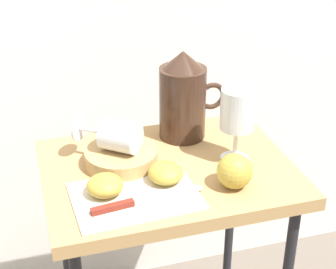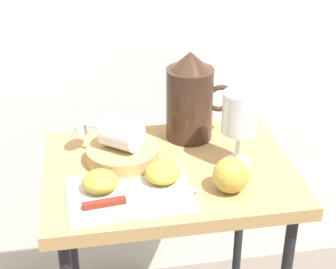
# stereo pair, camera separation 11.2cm
# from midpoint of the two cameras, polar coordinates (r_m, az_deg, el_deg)

# --- Properties ---
(table) EXTENTS (0.54, 0.40, 0.71)m
(table) POSITION_cam_midpoint_polar(r_m,az_deg,el_deg) (1.20, 2.68, -6.98)
(table) COLOR #AD8451
(table) RESTS_ON ground_plane
(linen_napkin) EXTENTS (0.26, 0.19, 0.00)m
(linen_napkin) POSITION_cam_midpoint_polar(r_m,az_deg,el_deg) (1.07, -1.18, -6.46)
(linen_napkin) COLOR beige
(linen_napkin) RESTS_ON table
(basket_tray) EXTENTS (0.16, 0.16, 0.03)m
(basket_tray) POSITION_cam_midpoint_polar(r_m,az_deg,el_deg) (1.17, -2.16, -2.23)
(basket_tray) COLOR tan
(basket_tray) RESTS_ON table
(pitcher) EXTENTS (0.16, 0.11, 0.21)m
(pitcher) POSITION_cam_midpoint_polar(r_m,az_deg,el_deg) (1.24, 4.95, 3.31)
(pitcher) COLOR #382319
(pitcher) RESTS_ON table
(wine_glass_upright) EXTENTS (0.07, 0.07, 0.17)m
(wine_glass_upright) POSITION_cam_midpoint_polar(r_m,az_deg,el_deg) (1.13, 10.51, 1.81)
(wine_glass_upright) COLOR silver
(wine_glass_upright) RESTS_ON table
(wine_glass_tipped_near) EXTENTS (0.15, 0.14, 0.07)m
(wine_glass_tipped_near) POSITION_cam_midpoint_polar(r_m,az_deg,el_deg) (1.15, -2.45, 0.11)
(wine_glass_tipped_near) COLOR silver
(wine_glass_tipped_near) RESTS_ON basket_tray
(apple_half_left) EXTENTS (0.07, 0.07, 0.04)m
(apple_half_left) POSITION_cam_midpoint_polar(r_m,az_deg,el_deg) (1.07, -4.33, -5.11)
(apple_half_left) COLOR #B29938
(apple_half_left) RESTS_ON linen_napkin
(apple_half_right) EXTENTS (0.07, 0.07, 0.04)m
(apple_half_right) POSITION_cam_midpoint_polar(r_m,az_deg,el_deg) (1.09, 2.33, -4.19)
(apple_half_right) COLOR #B29938
(apple_half_right) RESTS_ON linen_napkin
(apple_whole) EXTENTS (0.07, 0.07, 0.07)m
(apple_whole) POSITION_cam_midpoint_polar(r_m,az_deg,el_deg) (1.08, 9.72, -4.40)
(apple_whole) COLOR #B29938
(apple_whole) RESTS_ON table
(knife) EXTENTS (0.23, 0.04, 0.01)m
(knife) POSITION_cam_midpoint_polar(r_m,az_deg,el_deg) (1.04, -1.73, -7.19)
(knife) COLOR silver
(knife) RESTS_ON linen_napkin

